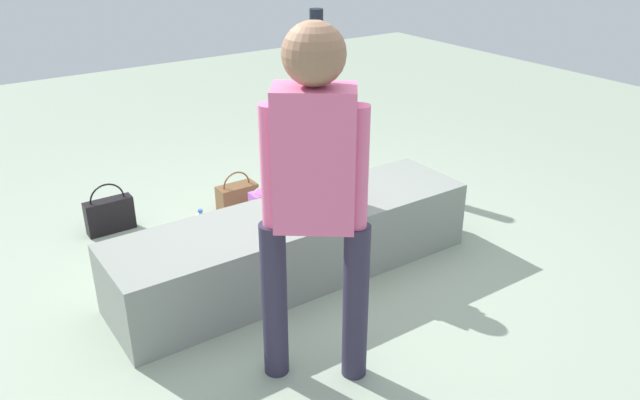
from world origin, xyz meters
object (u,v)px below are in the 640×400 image
object	(u,v)px
adult_standing	(314,182)
water_bottle_near_gift	(201,223)
handbag_black_leather	(110,214)
cake_box_white	(177,247)
handbag_brown_canvas	(237,197)
child_seated	(325,170)
gift_bag	(266,210)
cake_plate	(293,206)

from	to	relation	value
adult_standing	water_bottle_near_gift	distance (m)	1.87
adult_standing	handbag_black_leather	size ratio (longest dim) A/B	4.67
cake_box_white	handbag_brown_canvas	distance (m)	0.73
cake_box_white	handbag_black_leather	distance (m)	0.64
child_seated	gift_bag	xyz separation A→B (m)	(-0.06, 0.62, -0.50)
handbag_brown_canvas	handbag_black_leather	bearing A→B (deg)	166.46
gift_bag	handbag_brown_canvas	xyz separation A→B (m)	(-0.03, 0.38, -0.04)
cake_box_white	handbag_black_leather	world-z (taller)	handbag_black_leather
cake_plate	gift_bag	world-z (taller)	cake_plate
child_seated	adult_standing	world-z (taller)	adult_standing
handbag_black_leather	adult_standing	bearing A→B (deg)	-80.18
handbag_brown_canvas	adult_standing	bearing A→B (deg)	-106.26
cake_plate	water_bottle_near_gift	world-z (taller)	cake_plate
water_bottle_near_gift	handbag_brown_canvas	world-z (taller)	handbag_brown_canvas
water_bottle_near_gift	adult_standing	bearing A→B (deg)	-95.27
cake_plate	cake_box_white	size ratio (longest dim) A/B	0.73
child_seated	cake_box_white	xyz separation A→B (m)	(-0.73, 0.63, -0.58)
cake_box_white	cake_plate	bearing A→B (deg)	-49.24
child_seated	cake_box_white	bearing A→B (deg)	139.15
water_bottle_near_gift	cake_box_white	distance (m)	0.31
water_bottle_near_gift	handbag_black_leather	world-z (taller)	handbag_black_leather
cake_plate	handbag_black_leather	distance (m)	1.44
gift_bag	water_bottle_near_gift	xyz separation A→B (m)	(-0.41, 0.18, -0.06)
water_bottle_near_gift	handbag_black_leather	xyz separation A→B (m)	(-0.50, 0.40, 0.04)
adult_standing	cake_plate	xyz separation A→B (m)	(0.41, 0.85, -0.56)
cake_box_white	handbag_brown_canvas	size ratio (longest dim) A/B	0.99
gift_bag	handbag_brown_canvas	world-z (taller)	gift_bag
handbag_brown_canvas	child_seated	bearing A→B (deg)	-84.53
child_seated	handbag_brown_canvas	bearing A→B (deg)	95.47
cake_plate	handbag_black_leather	xyz separation A→B (m)	(-0.76, 1.18, -0.32)
water_bottle_near_gift	handbag_brown_canvas	size ratio (longest dim) A/B	0.60
gift_bag	cake_box_white	size ratio (longest dim) A/B	1.07
adult_standing	cake_plate	distance (m)	1.09
adult_standing	gift_bag	world-z (taller)	adult_standing
handbag_black_leather	handbag_brown_canvas	bearing A→B (deg)	-13.54
gift_bag	water_bottle_near_gift	bearing A→B (deg)	155.83
child_seated	adult_standing	distance (m)	1.09
child_seated	water_bottle_near_gift	world-z (taller)	child_seated
cake_box_white	adult_standing	bearing A→B (deg)	-85.95
cake_plate	gift_bag	bearing A→B (deg)	75.84
gift_bag	handbag_black_leather	size ratio (longest dim) A/B	0.93
cake_plate	handbag_brown_canvas	distance (m)	1.03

